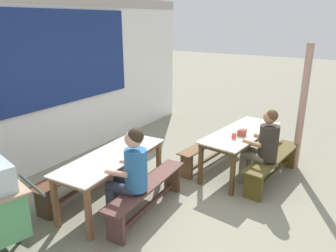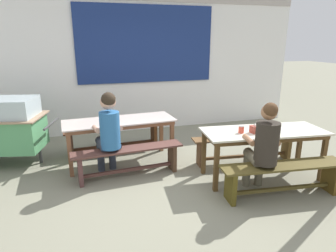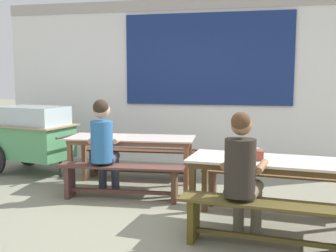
# 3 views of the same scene
# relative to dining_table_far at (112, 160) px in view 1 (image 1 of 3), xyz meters

# --- Properties ---
(ground_plane) EXTENTS (40.00, 40.00, 0.00)m
(ground_plane) POSITION_rel_dining_table_far_xyz_m (0.72, -0.94, -0.66)
(ground_plane) COLOR gray
(backdrop_wall) EXTENTS (7.34, 0.23, 2.94)m
(backdrop_wall) POSITION_rel_dining_table_far_xyz_m (0.73, 1.80, 0.89)
(backdrop_wall) COLOR white
(backdrop_wall) RESTS_ON ground_plane
(dining_table_far) EXTENTS (1.82, 0.77, 0.73)m
(dining_table_far) POSITION_rel_dining_table_far_xyz_m (0.00, 0.00, 0.00)
(dining_table_far) COLOR beige
(dining_table_far) RESTS_ON ground_plane
(dining_table_near) EXTENTS (1.82, 0.86, 0.73)m
(dining_table_near) POSITION_rel_dining_table_far_xyz_m (1.92, -1.16, 0.00)
(dining_table_near) COLOR silver
(dining_table_near) RESTS_ON ground_plane
(bench_far_back) EXTENTS (1.78, 0.40, 0.45)m
(bench_far_back) POSITION_rel_dining_table_far_xyz_m (-0.04, 0.57, -0.36)
(bench_far_back) COLOR #502E1D
(bench_far_back) RESTS_ON ground_plane
(bench_far_front) EXTENTS (1.65, 0.39, 0.45)m
(bench_far_front) POSITION_rel_dining_table_far_xyz_m (0.04, -0.57, -0.35)
(bench_far_front) COLOR #53322C
(bench_far_front) RESTS_ON ground_plane
(bench_near_back) EXTENTS (1.79, 0.44, 0.45)m
(bench_near_back) POSITION_rel_dining_table_far_xyz_m (1.98, -0.59, -0.37)
(bench_near_back) COLOR brown
(bench_near_back) RESTS_ON ground_plane
(bench_near_front) EXTENTS (1.68, 0.50, 0.45)m
(bench_near_front) POSITION_rel_dining_table_far_xyz_m (1.85, -1.73, -0.35)
(bench_near_front) COLOR #4F431D
(bench_near_front) RESTS_ON ground_plane
(person_near_front) EXTENTS (0.45, 0.56, 1.27)m
(person_near_front) POSITION_rel_dining_table_far_xyz_m (1.60, -1.62, 0.05)
(person_near_front) COLOR #6C6650
(person_near_front) RESTS_ON ground_plane
(person_left_back_turned) EXTENTS (0.43, 0.56, 1.30)m
(person_left_back_turned) POSITION_rel_dining_table_far_xyz_m (-0.22, -0.51, 0.08)
(person_left_back_turned) COLOR #323947
(person_left_back_turned) RESTS_ON ground_plane
(tissue_box) EXTENTS (0.14, 0.11, 0.13)m
(tissue_box) POSITION_rel_dining_table_far_xyz_m (1.73, -1.22, 0.13)
(tissue_box) COLOR #974133
(tissue_box) RESTS_ON dining_table_near
(condiment_jar) EXTENTS (0.08, 0.08, 0.11)m
(condiment_jar) POSITION_rel_dining_table_far_xyz_m (1.54, -1.17, 0.13)
(condiment_jar) COLOR #DF4B37
(condiment_jar) RESTS_ON dining_table_near
(wooden_support_post) EXTENTS (0.12, 0.12, 2.16)m
(wooden_support_post) POSITION_rel_dining_table_far_xyz_m (2.63, -1.93, 0.42)
(wooden_support_post) COLOR #A27B6C
(wooden_support_post) RESTS_ON ground_plane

